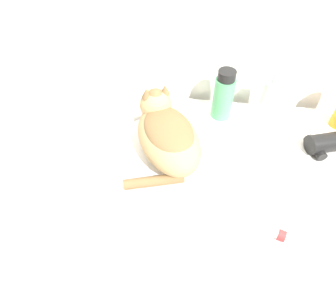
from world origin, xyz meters
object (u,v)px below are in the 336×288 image
object	(u,v)px
deodorant_stick	(33,83)
faucet	(102,123)
cream_tube	(260,227)
hair_dryer	(334,142)
mouthwash_bottle	(224,95)
cat	(167,133)
soap_pump_bottle	(269,101)

from	to	relation	value
deodorant_stick	faucet	bearing A→B (deg)	-27.47
faucet	cream_tube	world-z (taller)	faucet
deodorant_stick	hair_dryer	bearing A→B (deg)	-6.57
faucet	hair_dryer	bearing A→B (deg)	25.09
mouthwash_bottle	hair_dryer	distance (m)	0.37
faucet	deodorant_stick	size ratio (longest dim) A/B	0.78
mouthwash_bottle	hair_dryer	size ratio (longest dim) A/B	0.92
cream_tube	hair_dryer	world-z (taller)	hair_dryer
cat	faucet	size ratio (longest dim) A/B	2.57
hair_dryer	mouthwash_bottle	bearing A→B (deg)	143.16
mouthwash_bottle	soap_pump_bottle	xyz separation A→B (m)	(0.15, -0.00, -0.01)
soap_pump_bottle	cream_tube	xyz separation A→B (m)	(-0.05, -0.43, -0.07)
soap_pump_bottle	deodorant_stick	size ratio (longest dim) A/B	1.22
mouthwash_bottle	cream_tube	distance (m)	0.45
mouthwash_bottle	soap_pump_bottle	size ratio (longest dim) A/B	0.96
faucet	cream_tube	bearing A→B (deg)	-7.62
soap_pump_bottle	hair_dryer	world-z (taller)	soap_pump_bottle
faucet	deodorant_stick	distance (m)	0.33
mouthwash_bottle	faucet	bearing A→B (deg)	-158.25
cream_tube	hair_dryer	bearing A→B (deg)	51.77
faucet	hair_dryer	size ratio (longest dim) A/B	0.61
hair_dryer	cream_tube	bearing A→B (deg)	-146.41
cat	cream_tube	distance (m)	0.35
soap_pump_bottle	deodorant_stick	xyz separation A→B (m)	(-0.83, 0.00, -0.00)
mouthwash_bottle	soap_pump_bottle	distance (m)	0.15
mouthwash_bottle	cream_tube	world-z (taller)	mouthwash_bottle
mouthwash_bottle	deodorant_stick	bearing A→B (deg)	180.00
mouthwash_bottle	cream_tube	bearing A→B (deg)	-76.71
cat	deodorant_stick	distance (m)	0.57
soap_pump_bottle	hair_dryer	size ratio (longest dim) A/B	0.95
faucet	mouthwash_bottle	size ratio (longest dim) A/B	0.67
faucet	soap_pump_bottle	size ratio (longest dim) A/B	0.64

